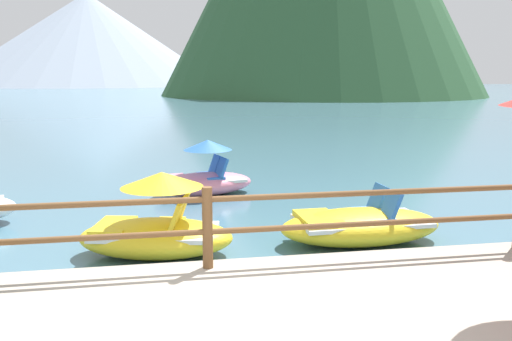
{
  "coord_description": "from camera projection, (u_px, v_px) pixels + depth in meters",
  "views": [
    {
      "loc": [
        -0.51,
        -4.39,
        2.59
      ],
      "look_at": [
        1.19,
        5.0,
        0.9
      ],
      "focal_mm": 37.86,
      "sensor_mm": 36.0,
      "label": 1
    }
  ],
  "objects": [
    {
      "name": "ground_plane",
      "position": [
        165.0,
        108.0,
        43.55
      ],
      "size": [
        200.0,
        200.0,
        0.0
      ],
      "primitive_type": "plane",
      "color": "#477084"
    },
    {
      "name": "dock_railing",
      "position": [
        207.0,
        219.0,
        6.13
      ],
      "size": [
        23.92,
        0.12,
        0.95
      ],
      "color": "brown",
      "rests_on": "promenade_dock"
    },
    {
      "name": "pedal_boat_0",
      "position": [
        156.0,
        228.0,
        7.79
      ],
      "size": [
        2.45,
        1.69,
        1.24
      ],
      "color": "yellow",
      "rests_on": "ground"
    },
    {
      "name": "pedal_boat_1",
      "position": [
        204.0,
        177.0,
        11.77
      ],
      "size": [
        2.39,
        1.57,
        1.21
      ],
      "color": "pink",
      "rests_on": "ground"
    },
    {
      "name": "pedal_boat_2",
      "position": [
        360.0,
        225.0,
        8.39
      ],
      "size": [
        2.6,
        1.33,
        0.87
      ],
      "color": "yellow",
      "rests_on": "ground"
    },
    {
      "name": "distant_peak",
      "position": [
        88.0,
        40.0,
        134.68
      ],
      "size": [
        67.88,
        67.88,
        22.56
      ],
      "primitive_type": "cone",
      "color": "#93A3B7",
      "rests_on": "ground"
    }
  ]
}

